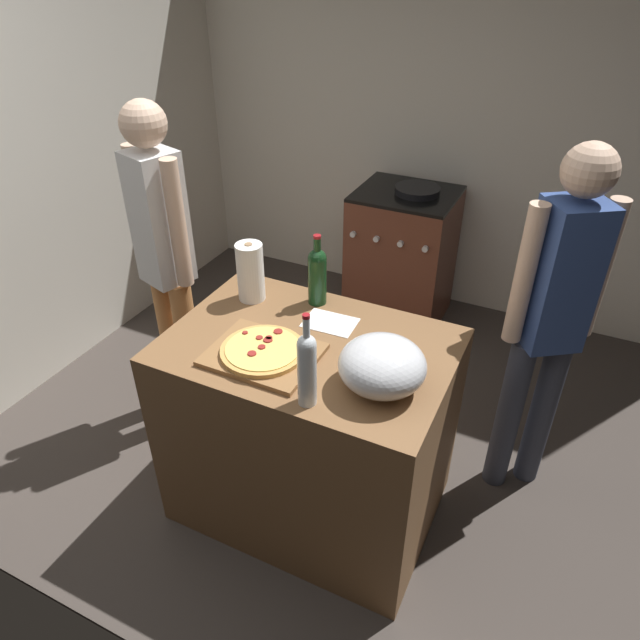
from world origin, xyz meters
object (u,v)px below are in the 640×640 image
wine_bottle_clear (307,366)px  person_in_red (552,315)px  pizza (263,350)px  person_in_stripes (165,254)px  mixing_bowl (382,366)px  paper_towel_roll (250,272)px  wine_bottle_green (317,274)px  stove (401,256)px

wine_bottle_clear → person_in_red: size_ratio=0.21×
pizza → person_in_red: 1.17m
person_in_stripes → person_in_red: bearing=9.0°
wine_bottle_clear → mixing_bowl: bearing=43.3°
paper_towel_roll → person_in_red: (1.19, 0.36, -0.09)m
paper_towel_roll → wine_bottle_clear: (0.52, -0.50, 0.02)m
wine_bottle_green → paper_towel_roll: bearing=-161.0°
pizza → person_in_stripes: size_ratio=0.19×
person_in_red → wine_bottle_green: bearing=-163.7°
paper_towel_roll → wine_bottle_clear: bearing=-43.7°
mixing_bowl → wine_bottle_green: (-0.44, 0.41, 0.05)m
pizza → mixing_bowl: size_ratio=1.04×
paper_towel_roll → stove: (0.19, 1.52, -0.58)m
wine_bottle_green → person_in_red: bearing=16.3°
person_in_stripes → person_in_red: 1.75m
paper_towel_roll → stove: bearing=82.9°
paper_towel_roll → person_in_stripes: person_in_stripes is taller
person_in_stripes → wine_bottle_clear: bearing=-29.0°
stove → person_in_stripes: bearing=-116.8°
wine_bottle_clear → person_in_stripes: bearing=151.0°
wine_bottle_clear → person_in_stripes: person_in_stripes is taller
wine_bottle_clear → person_in_stripes: 1.21m
stove → person_in_stripes: person_in_stripes is taller
pizza → wine_bottle_clear: size_ratio=0.90×
stove → wine_bottle_green: bearing=-86.8°
wine_bottle_clear → person_in_red: 1.09m
wine_bottle_green → wine_bottle_clear: wine_bottle_clear is taller
paper_towel_roll → pizza: bearing=-53.2°
wine_bottle_clear → paper_towel_roll: bearing=136.3°
mixing_bowl → stove: size_ratio=0.33×
pizza → mixing_bowl: bearing=3.7°
person_in_stripes → stove: bearing=63.2°
mixing_bowl → stove: (-0.52, 1.83, -0.55)m
person_in_stripes → person_in_red: size_ratio=1.02×
wine_bottle_clear → stove: wine_bottle_clear is taller
wine_bottle_clear → stove: 2.13m
paper_towel_roll → wine_bottle_clear: 0.72m
wine_bottle_green → person_in_stripes: bearing=-179.7°
mixing_bowl → stove: 1.99m
person_in_stripes → person_in_red: (1.72, 0.27, -0.01)m
paper_towel_roll → wine_bottle_green: wine_bottle_green is taller
pizza → paper_towel_roll: (-0.26, 0.34, 0.10)m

